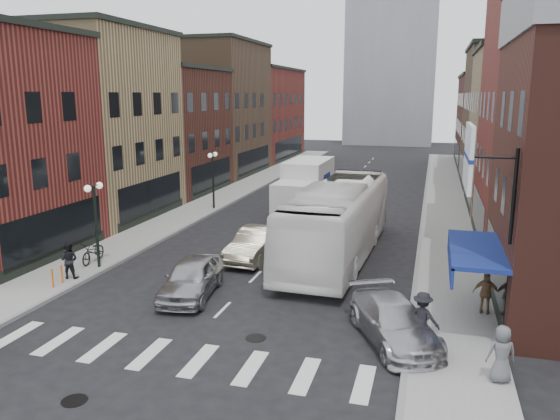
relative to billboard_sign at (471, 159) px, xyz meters
The scene contains 28 objects.
ground 10.56m from the billboard_sign, behind, with size 160.00×160.00×0.00m, color black.
sidewalk_left 28.12m from the billboard_sign, 128.47° to the left, with size 3.00×74.00×0.15m, color gray.
sidewalk_right 22.34m from the billboard_sign, 90.23° to the left, with size 3.00×74.00×0.15m, color gray.
curb_left 27.25m from the billboard_sign, 125.94° to the left, with size 0.20×74.00×0.16m, color gray.
curb_right 22.41m from the billboard_sign, 94.22° to the left, with size 0.20×74.00×0.16m, color gray.
crosswalk_stripes 11.12m from the billboard_sign, 157.82° to the right, with size 12.00×2.20×0.01m, color silver.
bldg_left_mid_a 27.17m from the billboard_sign, 150.21° to the left, with size 10.30×10.20×12.30m.
bldg_left_mid_b 33.30m from the billboard_sign, 135.10° to the left, with size 10.30×10.20×10.30m.
bldg_left_far_a 41.79m from the billboard_sign, 124.35° to the left, with size 10.30×12.20×13.30m.
bldg_left_far_b 53.93m from the billboard_sign, 115.93° to the left, with size 10.30×16.20×11.30m.
bldg_right_mid_b 24.36m from the billboard_sign, 74.75° to the left, with size 10.30×10.20×11.30m.
bldg_right_far_a 35.09m from the billboard_sign, 79.48° to the left, with size 10.30×12.20×12.30m.
bldg_right_far_b 48.93m from the billboard_sign, 82.47° to the left, with size 10.30×16.20×10.30m.
awning_blue 4.05m from the billboard_sign, 80.39° to the left, with size 1.80×5.00×0.78m.
billboard_sign is the anchor object (origin of this frame).
streetlamp_near 16.68m from the billboard_sign, 167.65° to the left, with size 0.32×1.22×4.11m.
streetlamp_far 23.92m from the billboard_sign, 132.41° to the left, with size 0.32×1.22×4.11m.
bike_rack 17.14m from the billboard_sign, behind, with size 0.08×0.68×0.80m.
box_truck 20.42m from the billboard_sign, 118.05° to the left, with size 2.67×8.46×3.67m.
transit_bus 11.15m from the billboard_sign, 122.56° to the left, with size 3.18×13.60×3.79m, color white.
sedan_left_near 11.74m from the billboard_sign, behind, with size 1.86×4.62×1.57m, color #A6A6AB.
sedan_left_far 12.92m from the billboard_sign, 142.95° to the left, with size 1.67×4.80×1.58m, color #B1AC90.
curb_car 5.84m from the billboard_sign, 166.53° to the right, with size 1.97×4.86×1.41m, color #B1B1B6.
parked_bicycle 17.99m from the billboard_sign, 166.29° to the left, with size 0.68×1.96×1.03m, color black.
ped_left_solo 17.17m from the billboard_sign, behind, with size 0.80×0.46×1.64m, color black.
ped_right_a 5.29m from the billboard_sign, 150.82° to the right, with size 1.12×0.56×1.74m, color black.
ped_right_b 5.84m from the billboard_sign, 67.78° to the left, with size 0.94×0.47×1.60m, color #8F6B48.
ped_right_c 5.84m from the billboard_sign, 68.40° to the right, with size 0.81×0.53×1.66m, color #585B60.
Camera 1 is at (7.45, -17.29, 8.09)m, focal length 35.00 mm.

